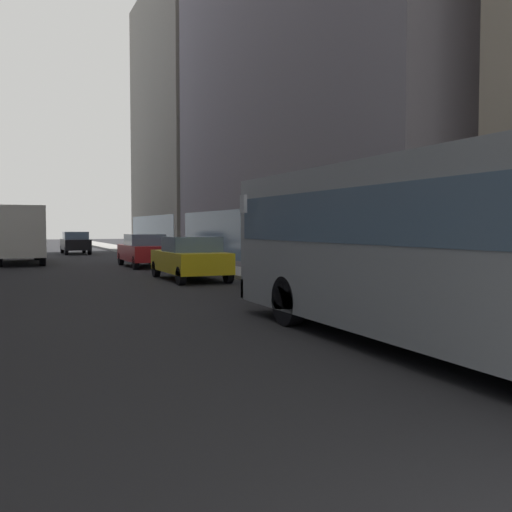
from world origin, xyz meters
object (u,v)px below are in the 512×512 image
at_px(car_yellow_taxi, 190,258).
at_px(car_black_suv, 75,243).
at_px(box_truck, 19,233).
at_px(car_red_coupe, 144,250).
at_px(transit_bus, 459,241).

relative_size(car_yellow_taxi, car_black_suv, 1.10).
relative_size(car_yellow_taxi, box_truck, 0.58).
height_order(car_yellow_taxi, car_black_suv, same).
bearing_deg(car_black_suv, box_truck, -111.74).
height_order(car_red_coupe, box_truck, box_truck).
distance_m(transit_bus, car_yellow_taxi, 14.04).
height_order(car_black_suv, box_truck, box_truck).
height_order(car_red_coupe, car_black_suv, same).
distance_m(car_yellow_taxi, car_black_suv, 23.35).
relative_size(transit_bus, car_yellow_taxi, 2.63).
xyz_separation_m(transit_bus, car_red_coupe, (0.00, 21.88, -0.95)).
bearing_deg(box_truck, car_black_suv, 68.26).
bearing_deg(box_truck, car_yellow_taxi, -67.11).
xyz_separation_m(transit_bus, car_yellow_taxi, (0.00, 14.00, -0.95)).
relative_size(car_yellow_taxi, car_red_coupe, 0.97).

